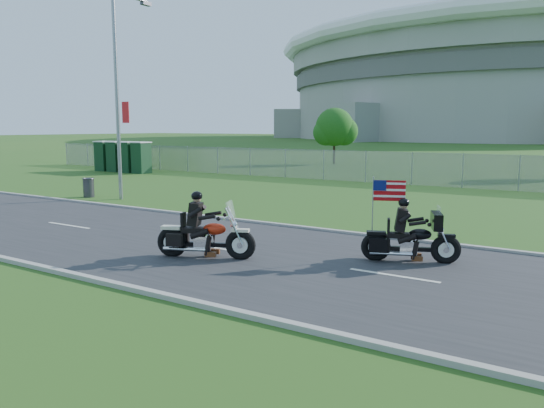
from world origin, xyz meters
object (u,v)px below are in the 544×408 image
Objects in this scene: porta_toilet_c at (116,157)px; porta_toilet_d at (104,157)px; streetlight at (120,82)px; porta_toilet_b at (128,158)px; trash_can at (89,188)px; porta_toilet_a at (141,158)px; motorcycle_lead at (204,238)px; motorcycle_follow at (410,241)px.

porta_toilet_d is (-1.40, 0.00, 0.00)m from porta_toilet_c.
streetlight is 16.33m from porta_toilet_b.
streetlight is at bearing 15.84° from trash_can.
porta_toilet_c is 1.40m from porta_toilet_d.
porta_toilet_a is 4.20m from porta_toilet_d.
porta_toilet_a reaches higher than motorcycle_lead.
streetlight is 14.15m from motorcycle_lead.
porta_toilet_d is (-2.80, 0.00, 0.00)m from porta_toilet_b.
motorcycle_lead is at bearing -37.03° from porta_toilet_c.
porta_toilet_d is 0.95× the size of motorcycle_follow.
porta_toilet_c is at bearing 120.74° from motorcycle_lead.
streetlight is 10.66× the size of trash_can.
motorcycle_follow is at bearing -16.51° from streetlight.
porta_toilet_a is (-10.02, 10.78, -4.49)m from streetlight.
trash_can is at bearing 130.67° from motorcycle_lead.
porta_toilet_b is 1.00× the size of porta_toilet_c.
motorcycle_lead is at bearing -40.52° from porta_toilet_a.
motorcycle_follow is at bearing -27.23° from porta_toilet_d.
streetlight reaches higher than motorcycle_lead.
porta_toilet_c is (-1.40, 0.00, 0.00)m from porta_toilet_b.
porta_toilet_d is 16.70m from trash_can.
streetlight is at bearing 124.58° from motorcycle_lead.
trash_can is at bearing 144.81° from motorcycle_follow.
porta_toilet_a and porta_toilet_d have the same top height.
porta_toilet_b is 0.95× the size of motorcycle_follow.
motorcycle_follow is at bearing 5.56° from motorcycle_lead.
trash_can is at bearing -54.67° from porta_toilet_a.
motorcycle_follow is (27.29, -15.48, -0.57)m from porta_toilet_b.
motorcycle_lead is 1.08× the size of motorcycle_follow.
porta_toilet_a is 1.00× the size of porta_toilet_c.
porta_toilet_b is 2.80m from porta_toilet_d.
streetlight reaches higher than trash_can.
trash_can is at bearing -164.16° from streetlight.
streetlight is 4.35× the size of porta_toilet_c.
porta_toilet_d is (-4.20, 0.00, 0.00)m from porta_toilet_a.
streetlight reaches higher than motorcycle_follow.
motorcycle_lead is (21.08, -18.02, -0.57)m from porta_toilet_a.
porta_toilet_b is 28.81m from motorcycle_lead.
motorcycle_follow is at bearing -30.88° from porta_toilet_a.
porta_toilet_d reaches higher than motorcycle_lead.
porta_toilet_c is (-2.80, 0.00, 0.00)m from porta_toilet_a.
porta_toilet_c is 15.70m from trash_can.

